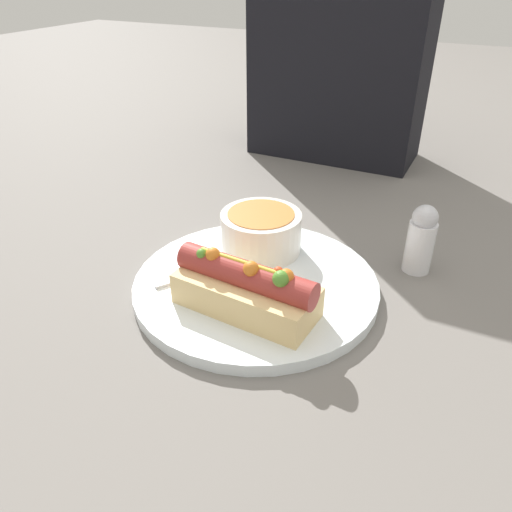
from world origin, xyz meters
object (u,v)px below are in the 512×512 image
object	(u,v)px
hot_dog	(246,289)
soup_bowl	(261,230)
seated_diner	(344,12)
spoon	(242,260)
salt_shaker	(421,239)

from	to	relation	value
hot_dog	soup_bowl	distance (m)	0.12
seated_diner	spoon	bearing A→B (deg)	-85.06
salt_shaker	seated_diner	world-z (taller)	seated_diner
hot_dog	spoon	size ratio (longest dim) A/B	1.14
seated_diner	hot_dog	bearing A→B (deg)	-80.85
hot_dog	seated_diner	size ratio (longest dim) A/B	0.28
hot_dog	spoon	xyz separation A→B (m)	(-0.05, 0.08, -0.02)
hot_dog	spoon	bearing A→B (deg)	124.90
salt_shaker	seated_diner	xyz separation A→B (m)	(-0.23, 0.35, 0.21)
spoon	seated_diner	size ratio (longest dim) A/B	0.24
soup_bowl	salt_shaker	world-z (taller)	salt_shaker
hot_dog	soup_bowl	size ratio (longest dim) A/B	1.55
spoon	salt_shaker	size ratio (longest dim) A/B	1.56
soup_bowl	seated_diner	world-z (taller)	seated_diner
hot_dog	soup_bowl	bearing A→B (deg)	113.38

